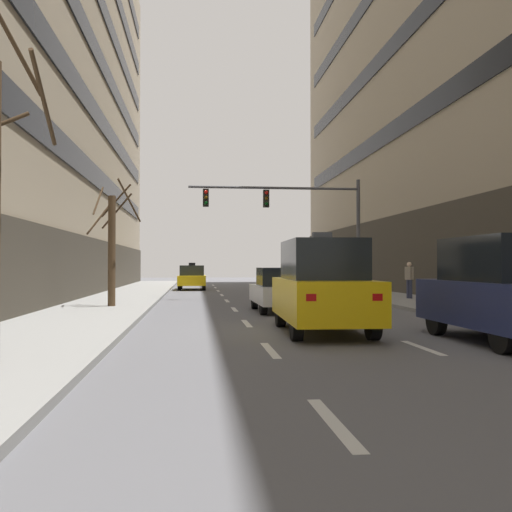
{
  "coord_description": "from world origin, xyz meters",
  "views": [
    {
      "loc": [
        -2.96,
        -13.77,
        1.65
      ],
      "look_at": [
        0.14,
        15.03,
        2.11
      ],
      "focal_mm": 39.49,
      "sensor_mm": 36.0,
      "label": 1
    }
  ],
  "objects": [
    {
      "name": "ground_plane",
      "position": [
        0.0,
        0.0,
        0.0
      ],
      "size": [
        120.0,
        120.0,
        0.0
      ],
      "primitive_type": "plane",
      "color": "slate"
    },
    {
      "name": "sidewalk_left",
      "position": [
        -6.38,
        0.0,
        0.07
      ],
      "size": [
        3.62,
        80.0,
        0.14
      ],
      "primitive_type": "cube",
      "color": "gray",
      "rests_on": "ground"
    },
    {
      "name": "lane_stripe_l1_s2",
      "position": [
        -1.52,
        -8.0,
        0.0
      ],
      "size": [
        0.16,
        2.0,
        0.01
      ],
      "primitive_type": "cube",
      "color": "silver",
      "rests_on": "ground"
    },
    {
      "name": "lane_stripe_l1_s3",
      "position": [
        -1.52,
        -3.0,
        0.0
      ],
      "size": [
        0.16,
        2.0,
        0.01
      ],
      "primitive_type": "cube",
      "color": "silver",
      "rests_on": "ground"
    },
    {
      "name": "lane_stripe_l1_s4",
      "position": [
        -1.52,
        2.0,
        0.0
      ],
      "size": [
        0.16,
        2.0,
        0.01
      ],
      "primitive_type": "cube",
      "color": "silver",
      "rests_on": "ground"
    },
    {
      "name": "lane_stripe_l1_s5",
      "position": [
        -1.52,
        7.0,
        0.0
      ],
      "size": [
        0.16,
        2.0,
        0.01
      ],
      "primitive_type": "cube",
      "color": "silver",
      "rests_on": "ground"
    },
    {
      "name": "lane_stripe_l1_s6",
      "position": [
        -1.52,
        12.0,
        0.0
      ],
      "size": [
        0.16,
        2.0,
        0.01
      ],
      "primitive_type": "cube",
      "color": "silver",
      "rests_on": "ground"
    },
    {
      "name": "lane_stripe_l1_s7",
      "position": [
        -1.52,
        17.0,
        0.0
      ],
      "size": [
        0.16,
        2.0,
        0.01
      ],
      "primitive_type": "cube",
      "color": "silver",
      "rests_on": "ground"
    },
    {
      "name": "lane_stripe_l1_s8",
      "position": [
        -1.52,
        22.0,
        0.0
      ],
      "size": [
        0.16,
        2.0,
        0.01
      ],
      "primitive_type": "cube",
      "color": "silver",
      "rests_on": "ground"
    },
    {
      "name": "lane_stripe_l1_s9",
      "position": [
        -1.52,
        27.0,
        0.0
      ],
      "size": [
        0.16,
        2.0,
        0.01
      ],
      "primitive_type": "cube",
      "color": "silver",
      "rests_on": "ground"
    },
    {
      "name": "lane_stripe_l1_s10",
      "position": [
        -1.52,
        32.0,
        0.0
      ],
      "size": [
        0.16,
        2.0,
        0.01
      ],
      "primitive_type": "cube",
      "color": "silver",
      "rests_on": "ground"
    },
    {
      "name": "lane_stripe_l2_s3",
      "position": [
        1.52,
        -3.0,
        0.0
      ],
      "size": [
        0.16,
        2.0,
        0.01
      ],
      "primitive_type": "cube",
      "color": "silver",
      "rests_on": "ground"
    },
    {
      "name": "lane_stripe_l2_s4",
      "position": [
        1.52,
        2.0,
        0.0
      ],
      "size": [
        0.16,
        2.0,
        0.01
      ],
      "primitive_type": "cube",
      "color": "silver",
      "rests_on": "ground"
    },
    {
      "name": "lane_stripe_l2_s5",
      "position": [
        1.52,
        7.0,
        0.0
      ],
      "size": [
        0.16,
        2.0,
        0.01
      ],
      "primitive_type": "cube",
      "color": "silver",
      "rests_on": "ground"
    },
    {
      "name": "lane_stripe_l2_s6",
      "position": [
        1.52,
        12.0,
        0.0
      ],
      "size": [
        0.16,
        2.0,
        0.01
      ],
      "primitive_type": "cube",
      "color": "silver",
      "rests_on": "ground"
    },
    {
      "name": "lane_stripe_l2_s7",
      "position": [
        1.52,
        17.0,
        0.0
      ],
      "size": [
        0.16,
        2.0,
        0.01
      ],
      "primitive_type": "cube",
      "color": "silver",
      "rests_on": "ground"
    },
    {
      "name": "lane_stripe_l2_s8",
      "position": [
        1.52,
        22.0,
        0.0
      ],
      "size": [
        0.16,
        2.0,
        0.01
      ],
      "primitive_type": "cube",
      "color": "silver",
      "rests_on": "ground"
    },
    {
      "name": "lane_stripe_l2_s9",
      "position": [
        1.52,
        27.0,
        0.0
      ],
      "size": [
        0.16,
        2.0,
        0.01
      ],
      "primitive_type": "cube",
      "color": "silver",
      "rests_on": "ground"
    },
    {
      "name": "lane_stripe_l2_s10",
      "position": [
        1.52,
        32.0,
        0.0
      ],
      "size": [
        0.16,
        2.0,
        0.01
      ],
      "primitive_type": "cube",
      "color": "silver",
      "rests_on": "ground"
    },
    {
      "name": "car_driving_0",
      "position": [
        0.01,
        5.89,
        0.76
      ],
      "size": [
        1.77,
        4.15,
        1.55
      ],
      "color": "black",
      "rests_on": "ground"
    },
    {
      "name": "taxi_driving_1",
      "position": [
        0.1,
        -0.35,
        1.12
      ],
      "size": [
        2.08,
        4.71,
        2.44
      ],
      "color": "black",
      "rests_on": "ground"
    },
    {
      "name": "taxi_driving_2",
      "position": [
        -3.19,
        23.87,
        0.8
      ],
      "size": [
        1.84,
        4.32,
        1.79
      ],
      "color": "black",
      "rests_on": "ground"
    },
    {
      "name": "car_parked_1",
      "position": [
        3.52,
        -2.5,
        1.12
      ],
      "size": [
        1.98,
        4.66,
        2.25
      ],
      "color": "black",
      "rests_on": "ground"
    },
    {
      "name": "traffic_signal_0",
      "position": [
        1.95,
        13.03,
        4.21
      ],
      "size": [
        8.37,
        0.35,
        5.69
      ],
      "color": "#4C4C51",
      "rests_on": "sidewalk_right"
    },
    {
      "name": "street_tree_1",
      "position": [
        -6.02,
        7.36,
        2.38
      ],
      "size": [
        1.96,
        1.95,
        4.58
      ],
      "color": "#4C3823",
      "rests_on": "sidewalk_left"
    },
    {
      "name": "pedestrian_0",
      "position": [
        6.85,
        7.43,
        0.99
      ],
      "size": [
        0.29,
        0.51,
        1.49
      ],
      "color": "#383D59",
      "rests_on": "sidewalk_right"
    },
    {
      "name": "pedestrian_1",
      "position": [
        6.65,
        10.73,
        1.09
      ],
      "size": [
        0.32,
        0.49,
        1.64
      ],
      "color": "#383D59",
      "rests_on": "sidewalk_right"
    }
  ]
}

